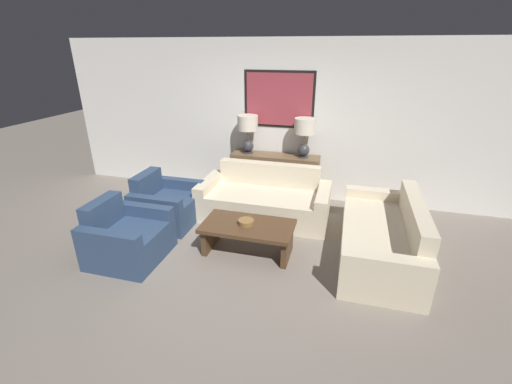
{
  "coord_description": "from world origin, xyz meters",
  "views": [
    {
      "loc": [
        1.16,
        -3.4,
        2.51
      ],
      "look_at": [
        0.01,
        0.8,
        0.65
      ],
      "focal_mm": 24.0,
      "sensor_mm": 36.0,
      "label": 1
    }
  ],
  "objects_px": {
    "couch_by_back_wall": "(264,201)",
    "armchair_near_camera": "(127,238)",
    "console_table": "(275,177)",
    "table_lamp_left": "(248,128)",
    "couch_by_side": "(383,238)",
    "table_lamp_right": "(305,132)",
    "decorative_bowl": "(246,222)",
    "armchair_near_back_wall": "(166,205)",
    "coffee_table": "(248,232)"
  },
  "relations": [
    {
      "from": "coffee_table",
      "to": "armchair_near_camera",
      "type": "distance_m",
      "value": 1.53
    },
    {
      "from": "table_lamp_left",
      "to": "couch_by_side",
      "type": "height_order",
      "value": "table_lamp_left"
    },
    {
      "from": "armchair_near_back_wall",
      "to": "armchair_near_camera",
      "type": "relative_size",
      "value": 1.0
    },
    {
      "from": "table_lamp_left",
      "to": "couch_by_side",
      "type": "distance_m",
      "value": 2.8
    },
    {
      "from": "couch_by_back_wall",
      "to": "armchair_near_camera",
      "type": "height_order",
      "value": "couch_by_back_wall"
    },
    {
      "from": "console_table",
      "to": "armchair_near_camera",
      "type": "xyz_separation_m",
      "value": [
        -1.41,
        -2.29,
        -0.13
      ]
    },
    {
      "from": "couch_by_back_wall",
      "to": "decorative_bowl",
      "type": "height_order",
      "value": "couch_by_back_wall"
    },
    {
      "from": "coffee_table",
      "to": "armchair_near_back_wall",
      "type": "bearing_deg",
      "value": 160.85
    },
    {
      "from": "coffee_table",
      "to": "armchair_near_camera",
      "type": "relative_size",
      "value": 1.31
    },
    {
      "from": "couch_by_back_wall",
      "to": "coffee_table",
      "type": "bearing_deg",
      "value": -87.68
    },
    {
      "from": "couch_by_side",
      "to": "armchair_near_back_wall",
      "type": "distance_m",
      "value": 3.13
    },
    {
      "from": "couch_by_side",
      "to": "decorative_bowl",
      "type": "xyz_separation_m",
      "value": [
        -1.7,
        -0.36,
        0.17
      ]
    },
    {
      "from": "console_table",
      "to": "decorative_bowl",
      "type": "xyz_separation_m",
      "value": [
        0.02,
        -1.79,
        0.04
      ]
    },
    {
      "from": "armchair_near_back_wall",
      "to": "console_table",
      "type": "bearing_deg",
      "value": 42.48
    },
    {
      "from": "decorative_bowl",
      "to": "armchair_near_camera",
      "type": "relative_size",
      "value": 0.23
    },
    {
      "from": "table_lamp_right",
      "to": "decorative_bowl",
      "type": "bearing_deg",
      "value": -104.46
    },
    {
      "from": "console_table",
      "to": "decorative_bowl",
      "type": "bearing_deg",
      "value": -89.39
    },
    {
      "from": "console_table",
      "to": "couch_by_side",
      "type": "xyz_separation_m",
      "value": [
        1.72,
        -1.43,
        -0.13
      ]
    },
    {
      "from": "table_lamp_left",
      "to": "decorative_bowl",
      "type": "bearing_deg",
      "value": -74.4
    },
    {
      "from": "decorative_bowl",
      "to": "armchair_near_back_wall",
      "type": "xyz_separation_m",
      "value": [
        -1.42,
        0.5,
        -0.17
      ]
    },
    {
      "from": "couch_by_side",
      "to": "decorative_bowl",
      "type": "height_order",
      "value": "couch_by_side"
    },
    {
      "from": "coffee_table",
      "to": "armchair_near_back_wall",
      "type": "height_order",
      "value": "armchair_near_back_wall"
    },
    {
      "from": "table_lamp_left",
      "to": "decorative_bowl",
      "type": "xyz_separation_m",
      "value": [
        0.5,
        -1.79,
        -0.79
      ]
    },
    {
      "from": "table_lamp_left",
      "to": "armchair_near_camera",
      "type": "height_order",
      "value": "table_lamp_left"
    },
    {
      "from": "coffee_table",
      "to": "armchair_near_camera",
      "type": "xyz_separation_m",
      "value": [
        -1.45,
        -0.5,
        -0.03
      ]
    },
    {
      "from": "console_table",
      "to": "couch_by_back_wall",
      "type": "bearing_deg",
      "value": -90.0
    },
    {
      "from": "armchair_near_back_wall",
      "to": "coffee_table",
      "type": "bearing_deg",
      "value": -19.15
    },
    {
      "from": "table_lamp_left",
      "to": "table_lamp_right",
      "type": "bearing_deg",
      "value": 0.0
    },
    {
      "from": "decorative_bowl",
      "to": "armchair_near_camera",
      "type": "distance_m",
      "value": 1.52
    },
    {
      "from": "table_lamp_right",
      "to": "couch_by_side",
      "type": "bearing_deg",
      "value": -48.95
    },
    {
      "from": "table_lamp_right",
      "to": "coffee_table",
      "type": "height_order",
      "value": "table_lamp_right"
    },
    {
      "from": "table_lamp_left",
      "to": "couch_by_back_wall",
      "type": "xyz_separation_m",
      "value": [
        0.48,
        -0.72,
        -0.96
      ]
    },
    {
      "from": "console_table",
      "to": "table_lamp_right",
      "type": "height_order",
      "value": "table_lamp_right"
    },
    {
      "from": "console_table",
      "to": "couch_by_back_wall",
      "type": "height_order",
      "value": "console_table"
    },
    {
      "from": "console_table",
      "to": "table_lamp_left",
      "type": "bearing_deg",
      "value": 180.0
    },
    {
      "from": "couch_by_side",
      "to": "armchair_near_back_wall",
      "type": "relative_size",
      "value": 2.23
    },
    {
      "from": "table_lamp_right",
      "to": "armchair_near_back_wall",
      "type": "height_order",
      "value": "table_lamp_right"
    },
    {
      "from": "decorative_bowl",
      "to": "console_table",
      "type": "bearing_deg",
      "value": 90.61
    },
    {
      "from": "table_lamp_right",
      "to": "coffee_table",
      "type": "xyz_separation_m",
      "value": [
        -0.44,
        -1.79,
        -0.93
      ]
    },
    {
      "from": "couch_by_back_wall",
      "to": "armchair_near_camera",
      "type": "distance_m",
      "value": 2.11
    },
    {
      "from": "console_table",
      "to": "couch_by_side",
      "type": "bearing_deg",
      "value": -39.65
    },
    {
      "from": "decorative_bowl",
      "to": "table_lamp_right",
      "type": "bearing_deg",
      "value": 75.54
    },
    {
      "from": "table_lamp_right",
      "to": "armchair_near_back_wall",
      "type": "xyz_separation_m",
      "value": [
        -1.88,
        -1.29,
        -0.96
      ]
    },
    {
      "from": "couch_by_side",
      "to": "coffee_table",
      "type": "xyz_separation_m",
      "value": [
        -1.68,
        -0.36,
        0.03
      ]
    },
    {
      "from": "table_lamp_left",
      "to": "table_lamp_right",
      "type": "height_order",
      "value": "same"
    },
    {
      "from": "table_lamp_left",
      "to": "armchair_near_back_wall",
      "type": "height_order",
      "value": "table_lamp_left"
    },
    {
      "from": "table_lamp_left",
      "to": "table_lamp_right",
      "type": "relative_size",
      "value": 1.0
    },
    {
      "from": "table_lamp_left",
      "to": "decorative_bowl",
      "type": "distance_m",
      "value": 2.02
    },
    {
      "from": "table_lamp_right",
      "to": "couch_by_side",
      "type": "distance_m",
      "value": 2.13
    },
    {
      "from": "couch_by_side",
      "to": "decorative_bowl",
      "type": "distance_m",
      "value": 1.75
    }
  ]
}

